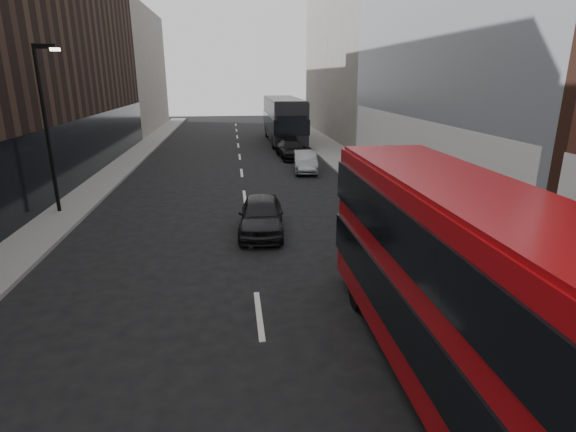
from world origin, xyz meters
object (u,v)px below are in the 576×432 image
object	(u,v)px
street_lamp	(47,119)
car_b	(305,161)
red_bus	(459,280)
grey_bus	(284,119)
car_a	(261,215)
car_c	(291,149)

from	to	relation	value
street_lamp	car_b	xyz separation A→B (m)	(12.33, 8.00, -3.52)
red_bus	grey_bus	world-z (taller)	red_bus
street_lamp	grey_bus	xyz separation A→B (m)	(12.49, 21.77, -2.03)
car_a	street_lamp	bearing A→B (deg)	162.76
street_lamp	car_b	bearing A→B (deg)	32.97
grey_bus	car_a	size ratio (longest dim) A/B	2.97
street_lamp	red_bus	distance (m)	17.75
red_bus	street_lamp	bearing A→B (deg)	132.23
grey_bus	car_c	size ratio (longest dim) A/B	2.68
street_lamp	car_c	size ratio (longest dim) A/B	1.50
street_lamp	red_bus	bearing A→B (deg)	-48.00
red_bus	car_c	size ratio (longest dim) A/B	2.17
grey_bus	car_b	xyz separation A→B (m)	(-0.16, -13.77, -1.49)
street_lamp	grey_bus	distance (m)	25.18
car_c	street_lamp	bearing A→B (deg)	-135.81
car_b	street_lamp	bearing A→B (deg)	-140.88
street_lamp	car_a	bearing A→B (deg)	-22.10
street_lamp	car_c	xyz separation A→B (m)	(12.09, 13.05, -3.51)
grey_bus	car_b	size ratio (longest dim) A/B	3.10
car_a	car_b	world-z (taller)	car_a
car_b	car_c	distance (m)	5.06
red_bus	grey_bus	size ratio (longest dim) A/B	0.81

